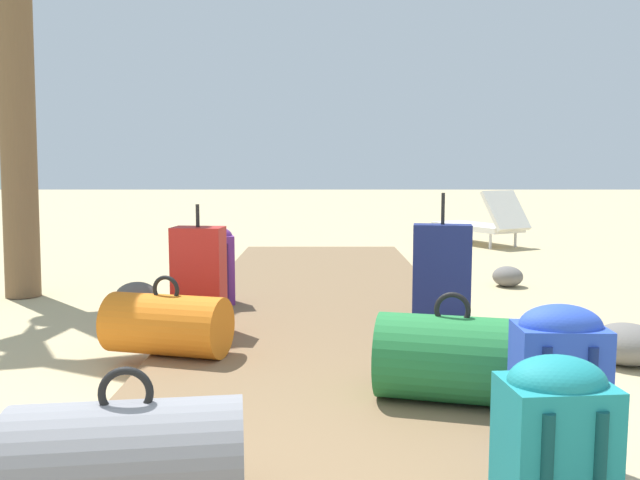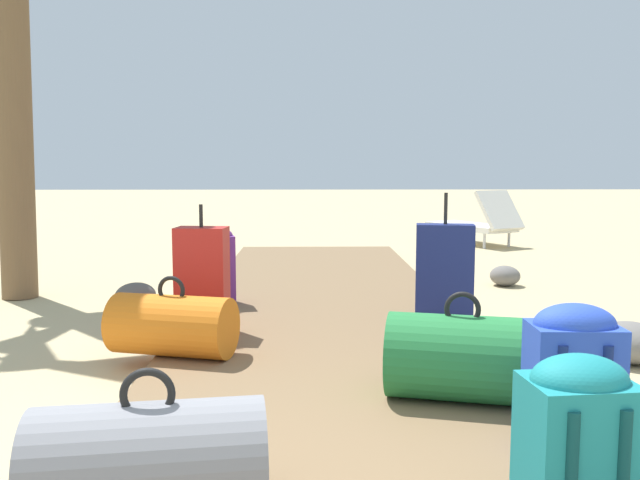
{
  "view_description": "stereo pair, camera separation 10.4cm",
  "coord_description": "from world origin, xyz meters",
  "views": [
    {
      "loc": [
        -0.02,
        -1.12,
        1.14
      ],
      "look_at": [
        -0.02,
        4.17,
        0.55
      ],
      "focal_mm": 36.46,
      "sensor_mm": 36.0,
      "label": 1
    },
    {
      "loc": [
        -0.12,
        -1.12,
        1.14
      ],
      "look_at": [
        -0.02,
        4.17,
        0.55
      ],
      "focal_mm": 36.46,
      "sensor_mm": 36.0,
      "label": 2
    }
  ],
  "objects": [
    {
      "name": "rock_left_near",
      "position": [
        -1.52,
        4.1,
        0.11
      ],
      "size": [
        0.43,
        0.42,
        0.21
      ],
      "primitive_type": "ellipsoid",
      "rotation": [
        0.0,
        0.0,
        0.59
      ],
      "color": "#5B5651",
      "rests_on": "ground"
    },
    {
      "name": "lounge_chair",
      "position": [
        2.4,
        8.43,
        0.33
      ],
      "size": [
        1.25,
        1.61,
        0.82
      ],
      "color": "white",
      "rests_on": "ground"
    },
    {
      "name": "boardwalk",
      "position": [
        0.0,
        3.79,
        0.04
      ],
      "size": [
        1.98,
        7.58,
        0.08
      ],
      "primitive_type": "cube",
      "color": "brown",
      "rests_on": "ground"
    },
    {
      "name": "duffel_bag_orange",
      "position": [
        -0.89,
        2.49,
        0.25
      ],
      "size": [
        0.75,
        0.51,
        0.46
      ],
      "color": "orange",
      "rests_on": "boardwalk"
    },
    {
      "name": "rock_right_near",
      "position": [
        1.77,
        2.56,
        0.12
      ],
      "size": [
        0.5,
        0.49,
        0.24
      ],
      "primitive_type": "ellipsoid",
      "rotation": [
        0.0,
        0.0,
        1.27
      ],
      "color": "slate",
      "rests_on": "ground"
    },
    {
      "name": "duffel_bag_grey",
      "position": [
        -0.6,
        0.76,
        0.26
      ],
      "size": [
        0.73,
        0.45,
        0.47
      ],
      "color": "slate",
      "rests_on": "boardwalk"
    },
    {
      "name": "ground_plane",
      "position": [
        0.0,
        3.03,
        0.0
      ],
      "size": [
        60.0,
        60.0,
        0.0
      ],
      "primitive_type": "plane",
      "color": "tan"
    },
    {
      "name": "suitcase_red",
      "position": [
        -0.8,
        3.01,
        0.42
      ],
      "size": [
        0.34,
        0.23,
        0.83
      ],
      "color": "red",
      "rests_on": "boardwalk"
    },
    {
      "name": "backpack_blue",
      "position": [
        0.86,
        1.21,
        0.38
      ],
      "size": [
        0.33,
        0.24,
        0.56
      ],
      "color": "#2847B7",
      "rests_on": "boardwalk"
    },
    {
      "name": "backpack_purple",
      "position": [
        -0.83,
        3.89,
        0.4
      ],
      "size": [
        0.32,
        0.27,
        0.6
      ],
      "color": "#6B2D84",
      "rests_on": "boardwalk"
    },
    {
      "name": "rock_right_mid",
      "position": [
        1.79,
        5.06,
        0.1
      ],
      "size": [
        0.37,
        0.37,
        0.2
      ],
      "primitive_type": "ellipsoid",
      "rotation": [
        0.0,
        0.0,
        0.34
      ],
      "color": "slate",
      "rests_on": "ground"
    },
    {
      "name": "backpack_teal",
      "position": [
        0.65,
        0.66,
        0.36
      ],
      "size": [
        0.32,
        0.27,
        0.53
      ],
      "color": "#197A7F",
      "rests_on": "boardwalk"
    },
    {
      "name": "suitcase_navy",
      "position": [
        0.79,
        3.15,
        0.42
      ],
      "size": [
        0.4,
        0.23,
        0.9
      ],
      "color": "navy",
      "rests_on": "boardwalk"
    },
    {
      "name": "duffel_bag_green",
      "position": [
        0.58,
        1.75,
        0.28
      ],
      "size": [
        0.75,
        0.54,
        0.5
      ],
      "color": "#237538",
      "rests_on": "boardwalk"
    }
  ]
}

